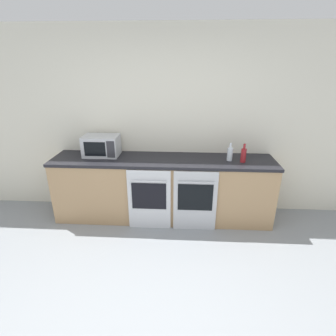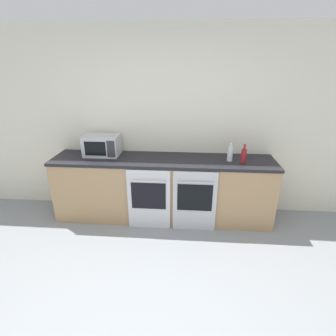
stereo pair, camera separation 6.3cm
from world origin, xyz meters
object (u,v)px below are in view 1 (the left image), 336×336
Objects in this scene: microwave at (102,146)px; bottle_red at (243,155)px; oven_left at (149,200)px; oven_right at (195,201)px; bottle_clear at (230,154)px.

microwave reaches higher than bottle_red.
oven_right is at bearing 0.00° from oven_left.
microwave is 2.00× the size of bottle_clear.
bottle_red is 1.03× the size of bottle_clear.
bottle_red is at bearing 22.45° from oven_right.
oven_right is at bearing -17.49° from microwave.
bottle_clear is at bearing 16.24° from oven_left.
bottle_red is at bearing -4.65° from microwave.
microwave reaches higher than oven_right.
bottle_red is 0.18m from bottle_clear.
bottle_clear is at bearing 162.92° from bottle_red.
bottle_clear is (1.05, 0.31, 0.56)m from oven_left.
microwave is 1.94× the size of bottle_red.
oven_left is 3.53× the size of bottle_clear.
bottle_clear is at bearing -3.42° from microwave.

